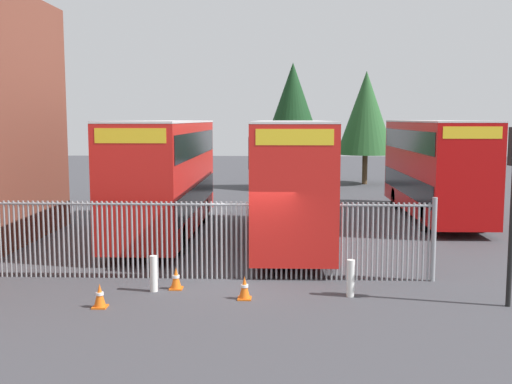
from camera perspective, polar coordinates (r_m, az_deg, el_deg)
The scene contains 12 objects.
ground_plane at distance 25.27m, azimuth 0.35°, elevation -3.43°, with size 100.00×100.00×0.00m, color #3D3D42.
palisade_fence at distance 17.30m, azimuth -4.62°, elevation -4.25°, with size 12.76×0.14×2.35m.
double_decker_bus_near_gate at distance 23.79m, azimuth -8.43°, elevation 1.75°, with size 2.54×10.81×4.42m.
double_decker_bus_behind_fence_left at distance 22.20m, azimuth 3.24°, elevation 1.45°, with size 2.54×10.81×4.42m.
double_decker_bus_behind_fence_right at distance 28.82m, azimuth 16.18°, elevation 2.42°, with size 2.54×10.81×4.42m.
bollard_near_left at distance 16.37m, azimuth -9.48°, elevation -7.48°, with size 0.20×0.20×0.95m, color silver.
bollard_center_front at distance 15.89m, azimuth 8.78°, elevation -7.91°, with size 0.20×0.20×0.95m, color silver.
traffic_cone_by_gate at distance 15.32m, azimuth -14.31°, elevation -9.33°, with size 0.34×0.34×0.59m.
traffic_cone_mid_forecourt at distance 15.52m, azimuth -1.07°, elevation -8.90°, with size 0.34×0.34×0.59m.
traffic_cone_near_kerb at distance 16.54m, azimuth -7.44°, elevation -7.97°, with size 0.34×0.34×0.59m.
tree_tall_back at distance 39.55m, azimuth 3.43°, elevation 7.49°, with size 4.29×4.29×8.06m.
tree_short_side at distance 43.00m, azimuth 10.17°, elevation 7.24°, with size 3.97×3.97×7.75m.
Camera 1 is at (0.80, -16.86, 4.49)m, focal length 43.08 mm.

